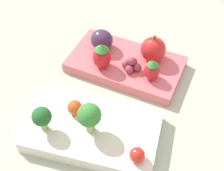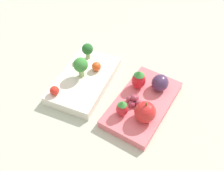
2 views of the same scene
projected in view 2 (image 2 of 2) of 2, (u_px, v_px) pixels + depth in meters
The scene contains 12 objects.
ground_plane at pixel (113, 94), 0.63m from camera, with size 4.00×4.00×0.00m, color #ADB7A3.
bento_box_savoury at pixel (85, 80), 0.65m from camera, with size 0.22×0.15×0.03m.
bento_box_fruit at pixel (142, 105), 0.60m from camera, with size 0.22×0.13×0.02m.
broccoli_floret_0 at pixel (81, 65), 0.62m from camera, with size 0.04×0.04×0.06m.
broccoli_floret_1 at pixel (88, 50), 0.67m from camera, with size 0.03×0.03×0.05m.
cherry_tomato_0 at pixel (96, 67), 0.65m from camera, with size 0.02×0.02×0.02m.
cherry_tomato_1 at pixel (54, 91), 0.59m from camera, with size 0.02×0.02×0.02m.
apple at pixel (145, 112), 0.54m from camera, with size 0.05×0.05×0.06m.
strawberry_0 at pixel (122, 108), 0.55m from camera, with size 0.03×0.03×0.04m.
strawberry_1 at pixel (139, 80), 0.61m from camera, with size 0.03×0.03×0.05m.
plum at pixel (160, 83), 0.61m from camera, with size 0.04×0.04×0.04m.
grape_cluster at pixel (134, 100), 0.58m from camera, with size 0.04×0.04×0.03m.
Camera 2 is at (-0.36, -0.20, 0.48)m, focal length 40.00 mm.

